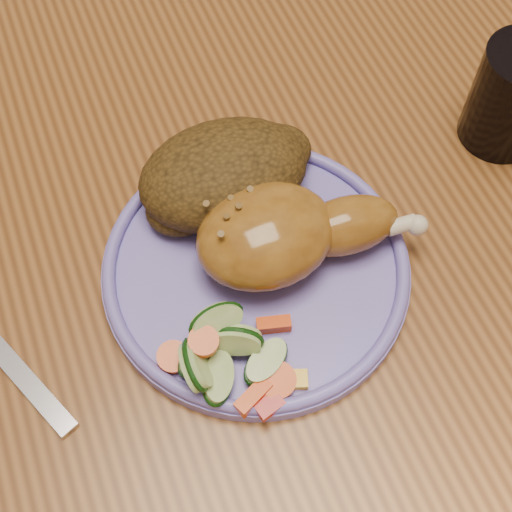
% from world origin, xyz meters
% --- Properties ---
extents(ground, '(4.00, 4.00, 0.00)m').
position_xyz_m(ground, '(0.00, 0.00, 0.00)').
color(ground, brown).
rests_on(ground, ground).
extents(dining_table, '(0.90, 1.40, 0.75)m').
position_xyz_m(dining_table, '(0.00, 0.00, 0.67)').
color(dining_table, brown).
rests_on(dining_table, ground).
extents(plate, '(0.23, 0.23, 0.01)m').
position_xyz_m(plate, '(-0.06, -0.11, 0.76)').
color(plate, '#7165CC').
rests_on(plate, dining_table).
extents(plate_rim, '(0.23, 0.23, 0.01)m').
position_xyz_m(plate_rim, '(-0.06, -0.11, 0.77)').
color(plate_rim, '#7165CC').
rests_on(plate_rim, plate).
extents(chicken_leg, '(0.17, 0.09, 0.06)m').
position_xyz_m(chicken_leg, '(-0.03, -0.11, 0.79)').
color(chicken_leg, '#96601F').
rests_on(chicken_leg, plate).
extents(rice_pilaf, '(0.14, 0.10, 0.06)m').
position_xyz_m(rice_pilaf, '(-0.05, -0.04, 0.78)').
color(rice_pilaf, '#473111').
rests_on(rice_pilaf, plate).
extents(vegetable_pile, '(0.10, 0.09, 0.05)m').
position_xyz_m(vegetable_pile, '(-0.10, -0.18, 0.77)').
color(vegetable_pile, '#A50A05').
rests_on(vegetable_pile, plate).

